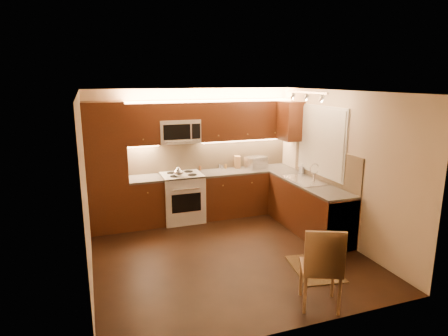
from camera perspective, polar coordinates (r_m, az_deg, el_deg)
name	(u,v)px	position (r m, az deg, el deg)	size (l,w,h in m)	color
floor	(227,254)	(6.18, 0.41, -12.58)	(4.00, 4.00, 0.01)	black
ceiling	(227,92)	(5.58, 0.45, 11.26)	(4.00, 4.00, 0.01)	beige
wall_back	(192,153)	(7.62, -4.73, 2.25)	(4.00, 0.01, 2.50)	beige
wall_front	(294,223)	(4.02, 10.33, -7.97)	(4.00, 0.01, 2.50)	beige
wall_left	(85,189)	(5.43, -19.85, -2.97)	(0.01, 4.00, 2.50)	beige
wall_right	(339,167)	(6.69, 16.75, 0.20)	(0.01, 4.00, 2.50)	beige
pantry	(106,167)	(7.11, -17.03, 0.09)	(0.70, 0.60, 2.30)	#411E0E
base_cab_back_left	(146,202)	(7.35, -11.50, -4.99)	(0.62, 0.60, 0.86)	#411E0E
counter_back_left	(145,179)	(7.22, -11.66, -1.60)	(0.62, 0.60, 0.04)	#3B3936
base_cab_back_right	(246,192)	(7.87, 3.31, -3.53)	(1.92, 0.60, 0.86)	#411E0E
counter_back_right	(246,170)	(7.75, 3.35, -0.34)	(1.92, 0.60, 0.04)	#3B3936
base_cab_right	(309,208)	(7.06, 12.42, -5.79)	(0.60, 2.00, 0.86)	#411E0E
counter_right	(310,184)	(6.93, 12.60, -2.27)	(0.60, 2.00, 0.04)	#3B3936
dishwasher	(332,221)	(6.52, 15.68, -7.61)	(0.58, 0.60, 0.84)	silver
backsplash_back	(209,154)	(7.71, -2.19, 2.04)	(3.30, 0.02, 0.60)	tan
backsplash_right	(325,165)	(7.01, 14.74, 0.49)	(0.02, 2.00, 0.60)	tan
upper_cab_back_left	(141,124)	(7.17, -12.17, 6.37)	(0.62, 0.35, 0.75)	#411E0E
upper_cab_back_right	(245,120)	(7.69, 3.08, 7.09)	(1.92, 0.35, 0.75)	#411E0E
upper_cab_bridge	(178,111)	(7.26, -6.81, 8.40)	(0.76, 0.35, 0.31)	#411E0E
upper_cab_right_corner	(290,121)	(7.66, 9.79, 6.89)	(0.35, 0.50, 0.75)	#411E0E
stove	(182,197)	(7.43, -6.21, -4.34)	(0.76, 0.65, 0.92)	silver
microwave	(179,131)	(7.29, -6.70, 5.46)	(0.76, 0.38, 0.44)	silver
window_frame	(321,141)	(7.06, 14.21, 3.91)	(0.03, 1.44, 1.24)	silver
window_blinds	(320,141)	(7.05, 14.08, 3.90)	(0.02, 1.36, 1.16)	silver
sink	(306,176)	(7.03, 11.99, -1.22)	(0.52, 0.86, 0.15)	silver
faucet	(314,171)	(7.11, 13.26, -0.51)	(0.20, 0.04, 0.30)	silver
track_light_bar	(307,92)	(6.62, 12.17, 10.92)	(0.04, 1.20, 0.03)	silver
kettle	(178,171)	(7.08, -6.82, -0.51)	(0.18, 0.18, 0.21)	silver
toaster_oven	(256,162)	(7.84, 4.75, 0.83)	(0.39, 0.29, 0.24)	silver
knife_block	(237,162)	(7.85, 1.99, 0.91)	(0.11, 0.18, 0.24)	#926042
spice_jar_a	(220,166)	(7.78, -0.65, 0.28)	(0.05, 0.05, 0.10)	silver
spice_jar_b	(200,168)	(7.66, -3.56, -0.02)	(0.05, 0.05, 0.09)	brown
spice_jar_c	(222,167)	(7.73, -0.28, 0.16)	(0.04, 0.04, 0.09)	silver
spice_jar_d	(226,166)	(7.79, 0.24, 0.25)	(0.04, 0.04, 0.09)	#AE7934
soap_bottle	(302,168)	(7.59, 11.46, -0.04)	(0.08, 0.08, 0.17)	silver
rug	(315,269)	(5.88, 13.31, -14.32)	(0.60, 0.90, 0.01)	black
dining_chair	(321,265)	(4.85, 14.14, -13.83)	(0.46, 0.46, 1.03)	#926042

